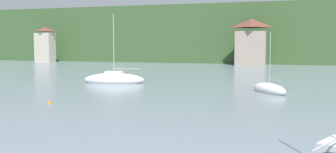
# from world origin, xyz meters

# --- Properties ---
(wooded_hillside) EXTENTS (352.00, 76.18, 29.89)m
(wooded_hillside) POSITION_xyz_m (8.11, 149.41, 6.53)
(wooded_hillside) COLOR #38562D
(wooded_hillside) RESTS_ON ground_plane
(shore_building_west) EXTENTS (4.94, 3.33, 9.54)m
(shore_building_west) POSITION_xyz_m (-55.02, 99.90, 4.65)
(shore_building_west) COLOR #BCB29E
(shore_building_west) RESTS_ON ground_plane
(shore_building_westcentral) EXTENTS (7.18, 6.08, 10.81)m
(shore_building_westcentral) POSITION_xyz_m (0.00, 101.21, 5.24)
(shore_building_westcentral) COLOR gray
(shore_building_westcentral) RESTS_ON ground_plane
(sailboat_far_3) EXTENTS (4.40, 5.36, 6.60)m
(sailboat_far_3) POSITION_xyz_m (5.77, 52.10, 0.31)
(sailboat_far_3) COLOR white
(sailboat_far_3) RESTS_ON ground_plane
(sailboat_far_5) EXTENTS (8.03, 3.91, 9.25)m
(sailboat_far_5) POSITION_xyz_m (-13.59, 56.06, 0.44)
(sailboat_far_5) COLOR white
(sailboat_far_5) RESTS_ON ground_plane
(mooring_buoy_mid) EXTENTS (0.39, 0.39, 0.39)m
(mooring_buoy_mid) POSITION_xyz_m (-11.65, 39.40, 0.00)
(mooring_buoy_mid) COLOR orange
(mooring_buoy_mid) RESTS_ON ground_plane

